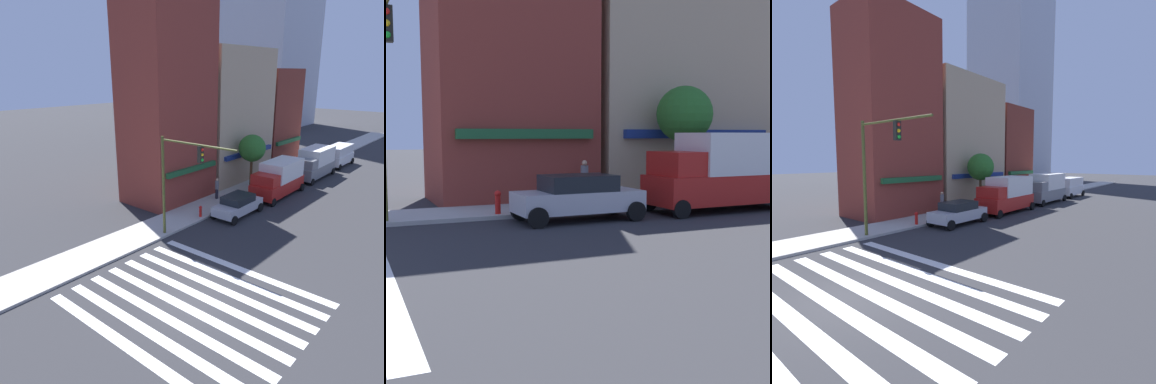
{
  "view_description": "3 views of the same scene",
  "coord_description": "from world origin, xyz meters",
  "views": [
    {
      "loc": [
        -11.69,
        -9.86,
        10.39
      ],
      "look_at": [
        4.63,
        4.0,
        3.5
      ],
      "focal_mm": 35.0,
      "sensor_mm": 36.0,
      "label": 1
    },
    {
      "loc": [
        3.35,
        -12.0,
        2.96
      ],
      "look_at": [
        10.79,
        4.7,
        1.0
      ],
      "focal_mm": 50.0,
      "sensor_mm": 36.0,
      "label": 2
    },
    {
      "loc": [
        -4.77,
        -8.74,
        4.44
      ],
      "look_at": [
        12.96,
        6.0,
        2.0
      ],
      "focal_mm": 28.0,
      "sensor_mm": 36.0,
      "label": 3
    }
  ],
  "objects": [
    {
      "name": "sidewalk_left",
      "position": [
        0.0,
        7.5,
        0.07
      ],
      "size": [
        120.0,
        3.0,
        0.15
      ],
      "color": "#B2ADA3",
      "rests_on": "ground_plane"
    },
    {
      "name": "fire_hydrant",
      "position": [
        8.42,
        6.4,
        0.61
      ],
      "size": [
        0.24,
        0.24,
        0.84
      ],
      "color": "red",
      "rests_on": "sidewalk_left"
    },
    {
      "name": "box_truck_red",
      "position": [
        17.09,
        4.7,
        1.59
      ],
      "size": [
        6.25,
        2.42,
        3.04
      ],
      "rotation": [
        0.0,
        0.0,
        0.02
      ],
      "color": "#B21E19",
      "rests_on": "ground_plane"
    },
    {
      "name": "box_truck_grey",
      "position": [
        24.71,
        4.7,
        1.59
      ],
      "size": [
        6.22,
        2.42,
        3.04
      ],
      "rotation": [
        0.0,
        0.0,
        0.01
      ],
      "color": "slate",
      "rests_on": "ground_plane"
    },
    {
      "name": "pedestrian_grey_coat",
      "position": [
        12.55,
        7.99,
        1.07
      ],
      "size": [
        0.32,
        0.32,
        1.77
      ],
      "rotation": [
        0.0,
        0.0,
        0.54
      ],
      "color": "#23232D",
      "rests_on": "sidewalk_left"
    },
    {
      "name": "ground_plane",
      "position": [
        0.0,
        0.0,
        0.0
      ],
      "size": [
        200.0,
        200.0,
        0.0
      ],
      "primitive_type": "plane",
      "color": "#2D2D30"
    },
    {
      "name": "street_tree",
      "position": [
        17.12,
        7.5,
        3.83
      ],
      "size": [
        2.44,
        2.44,
        4.93
      ],
      "color": "brown",
      "rests_on": "sidewalk_left"
    },
    {
      "name": "pedestrian_red_jacket",
      "position": [
        20.22,
        7.27,
        1.07
      ],
      "size": [
        0.32,
        0.32,
        1.77
      ],
      "rotation": [
        0.0,
        0.0,
        1.11
      ],
      "color": "#23232D",
      "rests_on": "sidewalk_left"
    },
    {
      "name": "crosswalk_stripes",
      "position": [
        -0.0,
        0.0,
        0.0
      ],
      "size": [
        8.56,
        10.8,
        0.01
      ],
      "color": "silver",
      "rests_on": "ground_plane"
    },
    {
      "name": "sedan_silver",
      "position": [
        10.79,
        4.7,
        0.84
      ],
      "size": [
        4.41,
        2.02,
        1.59
      ],
      "rotation": [
        0.0,
        0.0,
        0.01
      ],
      "color": "#B7B7BC",
      "rests_on": "ground_plane"
    },
    {
      "name": "traffic_signal",
      "position": [
        4.63,
        5.11,
        4.56
      ],
      "size": [
        0.32,
        5.62,
        6.62
      ],
      "color": "#474C1E",
      "rests_on": "ground_plane"
    },
    {
      "name": "pedestrian_green_top",
      "position": [
        20.07,
        8.05,
        1.07
      ],
      "size": [
        0.32,
        0.32,
        1.77
      ],
      "rotation": [
        0.0,
        0.0,
        2.08
      ],
      "color": "#23232D",
      "rests_on": "sidewalk_left"
    },
    {
      "name": "van_white",
      "position": [
        31.62,
        4.7,
        1.29
      ],
      "size": [
        5.02,
        2.22,
        2.34
      ],
      "rotation": [
        0.0,
        0.0,
        0.01
      ],
      "color": "white",
      "rests_on": "ground_plane"
    },
    {
      "name": "storefront_row",
      "position": [
        17.69,
        11.5,
        6.67
      ],
      "size": [
        23.4,
        5.3,
        15.86
      ],
      "color": "maroon",
      "rests_on": "ground_plane"
    }
  ]
}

